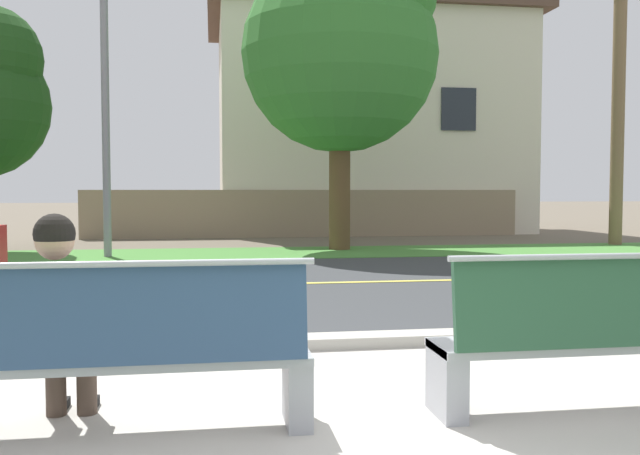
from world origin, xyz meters
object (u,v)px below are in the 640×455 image
(shade_tree_left, at_px, (347,39))
(bench_right, at_px, (599,339))
(bench_left, at_px, (128,356))
(seated_person_grey, at_px, (60,315))
(streetlamp, at_px, (106,43))

(shade_tree_left, bearing_deg, bench_right, -93.54)
(bench_left, xyz_separation_m, bench_right, (2.81, 0.00, 0.00))
(bench_left, height_order, shade_tree_left, shade_tree_left)
(seated_person_grey, bearing_deg, bench_left, -23.95)
(bench_left, xyz_separation_m, streetlamp, (-1.68, 11.01, 3.96))
(bench_left, distance_m, seated_person_grey, 0.48)
(streetlamp, height_order, shade_tree_left, streetlamp)
(bench_right, height_order, seated_person_grey, seated_person_grey)
(shade_tree_left, bearing_deg, bench_left, -106.75)
(bench_right, xyz_separation_m, seated_person_grey, (-3.20, 0.17, 0.21))
(bench_left, height_order, streetlamp, streetlamp)
(seated_person_grey, xyz_separation_m, streetlamp, (-1.29, 10.83, 3.75))
(seated_person_grey, relative_size, streetlamp, 0.16)
(bench_right, bearing_deg, streetlamp, 112.16)
(bench_right, bearing_deg, shade_tree_left, 86.46)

